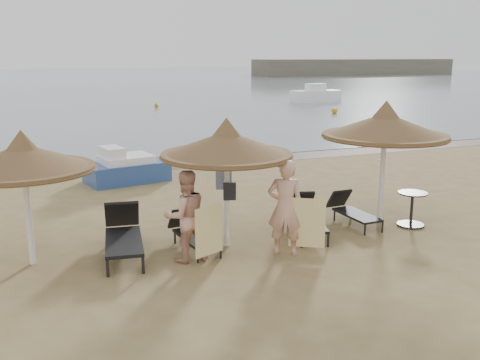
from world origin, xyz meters
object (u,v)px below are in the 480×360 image
object	(u,v)px
palapa_center	(227,145)
lounger_near_left	(192,232)
pedal_boat	(126,168)
person_left	(186,209)
lounger_near_right	(305,216)
lounger_far_right	(351,210)
side_table	(412,210)
person_right	(286,200)
palapa_left	(23,158)
palapa_right	(385,126)
lounger_far_left	(123,233)

from	to	relation	value
palapa_center	lounger_near_left	size ratio (longest dim) A/B	1.62
pedal_boat	person_left	bearing A→B (deg)	-101.60
palapa_center	lounger_near_right	size ratio (longest dim) A/B	1.40
lounger_near_left	pedal_boat	bearing A→B (deg)	86.20
palapa_center	pedal_boat	distance (m)	6.87
lounger_near_left	lounger_near_right	xyz separation A→B (m)	(2.63, -0.03, 0.04)
palapa_center	lounger_far_right	distance (m)	3.73
side_table	person_right	world-z (taller)	person_right
side_table	person_right	xyz separation A→B (m)	(-3.54, -0.56, 0.75)
person_right	pedal_boat	world-z (taller)	person_right
palapa_left	person_left	distance (m)	3.09
lounger_near_right	lounger_near_left	bearing A→B (deg)	-164.12
person_right	pedal_boat	distance (m)	7.73
lounger_near_left	person_right	world-z (taller)	person_right
lounger_far_right	pedal_boat	bearing A→B (deg)	121.74
person_left	palapa_right	bearing A→B (deg)	-175.19
lounger_near_left	pedal_boat	xyz separation A→B (m)	(-0.23, 6.39, 0.09)
palapa_right	pedal_boat	xyz separation A→B (m)	(-4.88, 6.40, -1.87)
palapa_right	lounger_far_left	size ratio (longest dim) A/B	1.34
palapa_right	lounger_near_left	xyz separation A→B (m)	(-4.64, 0.01, -1.96)
side_table	lounger_near_right	bearing A→B (deg)	168.51
palapa_center	side_table	distance (m)	4.77
person_left	pedal_boat	size ratio (longest dim) A/B	0.78
palapa_right	lounger_far_right	bearing A→B (deg)	167.21
lounger_far_right	person_right	distance (m)	2.78
lounger_far_left	person_left	bearing A→B (deg)	-29.14
palapa_right	lounger_far_left	world-z (taller)	palapa_right
palapa_right	side_table	size ratio (longest dim) A/B	3.63
palapa_left	lounger_near_left	size ratio (longest dim) A/B	1.56
palapa_left	palapa_center	bearing A→B (deg)	-6.38
palapa_left	palapa_center	distance (m)	3.81
lounger_near_left	person_left	world-z (taller)	person_left
lounger_far_right	side_table	bearing A→B (deg)	-31.95
lounger_far_left	pedal_boat	distance (m)	6.36
palapa_center	palapa_right	distance (m)	3.94
palapa_center	palapa_right	world-z (taller)	palapa_right
side_table	pedal_boat	size ratio (longest dim) A/B	0.30
side_table	palapa_left	bearing A→B (deg)	174.68
palapa_left	pedal_boat	bearing A→B (deg)	65.17
palapa_right	lounger_near_right	world-z (taller)	palapa_right
palapa_center	person_right	distance (m)	1.61
person_right	lounger_near_right	bearing A→B (deg)	-105.84
lounger_near_right	lounger_far_right	xyz separation A→B (m)	(1.32, 0.17, -0.05)
palapa_right	person_left	size ratio (longest dim) A/B	1.40
palapa_center	pedal_boat	xyz separation A→B (m)	(-0.94, 6.58, -1.71)
lounger_near_left	person_right	size ratio (longest dim) A/B	0.74
palapa_center	person_right	world-z (taller)	palapa_center
palapa_right	lounger_far_left	bearing A→B (deg)	178.58
lounger_far_right	pedal_boat	xyz separation A→B (m)	(-4.18, 6.25, 0.10)
lounger_near_left	person_right	xyz separation A→B (m)	(1.59, -1.09, 0.80)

